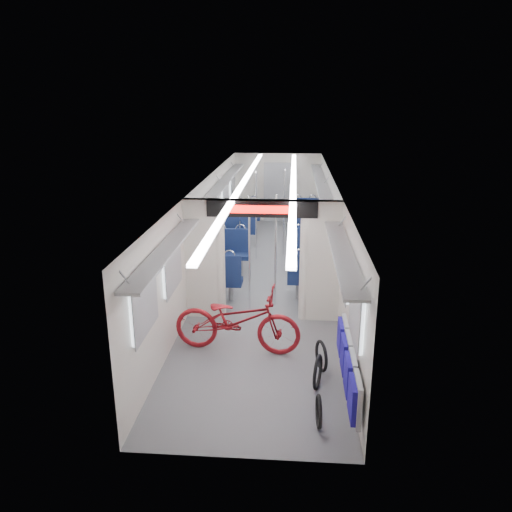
# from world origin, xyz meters

# --- Properties ---
(carriage) EXTENTS (12.00, 12.02, 2.31)m
(carriage) POSITION_xyz_m (0.00, -0.27, 1.50)
(carriage) COLOR #515456
(carriage) RESTS_ON ground
(bicycle) EXTENTS (2.17, 0.94, 1.11)m
(bicycle) POSITION_xyz_m (-0.32, -3.37, 0.56)
(bicycle) COLOR maroon
(bicycle) RESTS_ON ground
(flip_bench) EXTENTS (0.12, 2.15, 0.56)m
(flip_bench) POSITION_xyz_m (1.35, -4.74, 0.58)
(flip_bench) COLOR gray
(flip_bench) RESTS_ON carriage
(bike_hoop_a) EXTENTS (0.07, 0.45, 0.44)m
(bike_hoop_a) POSITION_xyz_m (0.94, -5.33, 0.20)
(bike_hoop_a) COLOR black
(bike_hoop_a) RESTS_ON ground
(bike_hoop_b) EXTENTS (0.17, 0.52, 0.52)m
(bike_hoop_b) POSITION_xyz_m (0.97, -4.42, 0.24)
(bike_hoop_b) COLOR black
(bike_hoop_b) RESTS_ON ground
(bike_hoop_c) EXTENTS (0.19, 0.49, 0.50)m
(bike_hoop_c) POSITION_xyz_m (1.04, -3.92, 0.22)
(bike_hoop_c) COLOR black
(bike_hoop_c) RESTS_ON ground
(seat_bay_near_left) EXTENTS (0.94, 2.23, 1.15)m
(seat_bay_near_left) POSITION_xyz_m (-0.93, -0.29, 0.56)
(seat_bay_near_left) COLOR #0E1A3F
(seat_bay_near_left) RESTS_ON ground
(seat_bay_near_right) EXTENTS (0.93, 2.17, 1.13)m
(seat_bay_near_right) POSITION_xyz_m (0.93, -0.09, 0.56)
(seat_bay_near_right) COLOR #0E1A3F
(seat_bay_near_right) RESTS_ON ground
(seat_bay_far_left) EXTENTS (0.91, 2.06, 1.10)m
(seat_bay_far_left) POSITION_xyz_m (-0.93, 3.79, 0.54)
(seat_bay_far_left) COLOR #0E1A3F
(seat_bay_far_left) RESTS_ON ground
(seat_bay_far_right) EXTENTS (0.96, 2.29, 1.17)m
(seat_bay_far_right) POSITION_xyz_m (0.93, 3.64, 0.57)
(seat_bay_far_right) COLOR #0E1A3F
(seat_bay_far_right) RESTS_ON ground
(stanchion_near_left) EXTENTS (0.04, 0.04, 2.30)m
(stanchion_near_left) POSITION_xyz_m (-0.27, -1.64, 1.15)
(stanchion_near_left) COLOR silver
(stanchion_near_left) RESTS_ON ground
(stanchion_near_right) EXTENTS (0.04, 0.04, 2.30)m
(stanchion_near_right) POSITION_xyz_m (0.23, -1.41, 1.15)
(stanchion_near_right) COLOR silver
(stanchion_near_right) RESTS_ON ground
(stanchion_far_left) EXTENTS (0.04, 0.04, 2.30)m
(stanchion_far_left) POSITION_xyz_m (-0.38, 1.67, 1.15)
(stanchion_far_left) COLOR silver
(stanchion_far_left) RESTS_ON ground
(stanchion_far_right) EXTENTS (0.04, 0.04, 2.30)m
(stanchion_far_right) POSITION_xyz_m (0.32, 2.10, 1.15)
(stanchion_far_right) COLOR silver
(stanchion_far_right) RESTS_ON ground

